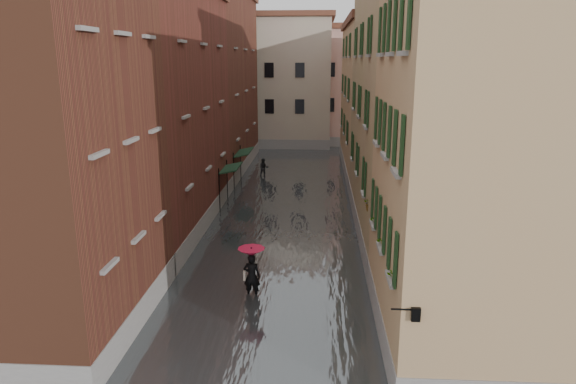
% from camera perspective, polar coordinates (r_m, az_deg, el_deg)
% --- Properties ---
extents(ground, '(120.00, 120.00, 0.00)m').
position_cam_1_polar(ground, '(19.86, -2.53, -12.54)').
color(ground, slate).
rests_on(ground, ground).
extents(floodwater, '(10.00, 60.00, 0.20)m').
position_cam_1_polar(floodwater, '(31.92, -0.13, -1.71)').
color(floodwater, '#505558').
rests_on(floodwater, ground).
extents(building_left_near, '(6.00, 8.00, 13.00)m').
position_cam_1_polar(building_left_near, '(18.13, -26.16, 5.00)').
color(building_left_near, brown).
rests_on(building_left_near, ground).
extents(building_left_mid, '(6.00, 14.00, 12.50)m').
position_cam_1_polar(building_left_mid, '(28.17, -15.19, 8.37)').
color(building_left_mid, maroon).
rests_on(building_left_mid, ground).
extents(building_left_far, '(6.00, 16.00, 14.00)m').
position_cam_1_polar(building_left_far, '(42.57, -8.83, 11.64)').
color(building_left_far, brown).
rests_on(building_left_far, ground).
extents(building_right_near, '(6.00, 8.00, 11.50)m').
position_cam_1_polar(building_right_near, '(16.72, 21.10, 2.21)').
color(building_right_near, tan).
rests_on(building_right_near, ground).
extents(building_right_mid, '(6.00, 14.00, 13.00)m').
position_cam_1_polar(building_right_mid, '(27.18, 14.38, 8.74)').
color(building_right_mid, '#96775A').
rests_on(building_right_mid, ground).
extents(building_right_far, '(6.00, 16.00, 11.50)m').
position_cam_1_polar(building_right_far, '(42.02, 10.54, 9.83)').
color(building_right_far, tan).
rests_on(building_right_far, ground).
extents(building_end_cream, '(12.00, 9.00, 13.00)m').
position_cam_1_polar(building_end_cream, '(55.85, -1.64, 11.95)').
color(building_end_cream, '#B5AD90').
rests_on(building_end_cream, ground).
extents(building_end_pink, '(10.00, 9.00, 12.00)m').
position_cam_1_polar(building_end_pink, '(57.80, 7.64, 11.42)').
color(building_end_pink, tan).
rests_on(building_end_pink, ground).
extents(awning_near, '(1.09, 2.72, 2.80)m').
position_cam_1_polar(awning_near, '(31.79, -6.43, 2.51)').
color(awning_near, '#16321E').
rests_on(awning_near, ground).
extents(awning_far, '(1.09, 3.26, 2.80)m').
position_cam_1_polar(awning_far, '(37.15, -4.98, 4.32)').
color(awning_far, '#16321E').
rests_on(awning_far, ground).
extents(wall_lantern, '(0.71, 0.22, 0.35)m').
position_cam_1_polar(wall_lantern, '(13.28, 13.89, -12.94)').
color(wall_lantern, black).
rests_on(wall_lantern, ground).
extents(window_planters, '(0.59, 8.28, 0.84)m').
position_cam_1_polar(window_planters, '(17.96, 10.35, -3.64)').
color(window_planters, '#994632').
rests_on(window_planters, ground).
extents(pedestrian_main, '(1.05, 1.05, 2.06)m').
position_cam_1_polar(pedestrian_main, '(19.97, -4.07, -8.36)').
color(pedestrian_main, black).
rests_on(pedestrian_main, ground).
extents(pedestrian_far, '(0.88, 0.75, 1.56)m').
position_cam_1_polar(pedestrian_far, '(40.14, -2.71, 2.67)').
color(pedestrian_far, black).
rests_on(pedestrian_far, ground).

